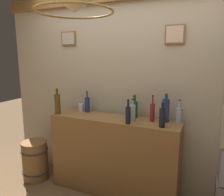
{
  "coord_description": "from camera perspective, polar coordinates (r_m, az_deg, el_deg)",
  "views": [
    {
      "loc": [
        1.0,
        -1.44,
        1.69
      ],
      "look_at": [
        0.0,
        0.77,
        1.22
      ],
      "focal_mm": 34.68,
      "sensor_mm": 36.0,
      "label": 1
    }
  ],
  "objects": [
    {
      "name": "panelled_rear_partition",
      "position": [
        2.75,
        2.76,
        3.09
      ],
      "size": [
        3.46,
        0.15,
        2.47
      ],
      "color": "#BCAD8E",
      "rests_on": "ground"
    },
    {
      "name": "bar_shelf_unit",
      "position": [
        2.76,
        0.44,
        -14.98
      ],
      "size": [
        1.57,
        0.39,
        0.97
      ],
      "primitive_type": "cube",
      "color": "olive",
      "rests_on": "ground"
    },
    {
      "name": "liquor_bottle_bourbon",
      "position": [
        2.28,
        13.1,
        -4.93
      ],
      "size": [
        0.06,
        0.06,
        0.26
      ],
      "color": "black",
      "rests_on": "bar_shelf_unit"
    },
    {
      "name": "liquor_bottle_sherry",
      "position": [
        2.34,
        4.24,
        -4.3
      ],
      "size": [
        0.06,
        0.06,
        0.28
      ],
      "color": "black",
      "rests_on": "bar_shelf_unit"
    },
    {
      "name": "liquor_bottle_tequila",
      "position": [
        2.82,
        -14.16,
        -1.37
      ],
      "size": [
        0.07,
        0.07,
        0.34
      ],
      "color": "#593B15",
      "rests_on": "bar_shelf_unit"
    },
    {
      "name": "liquor_bottle_amaro",
      "position": [
        2.47,
        13.96,
        -3.1
      ],
      "size": [
        0.08,
        0.08,
        0.32
      ],
      "color": "navy",
      "rests_on": "bar_shelf_unit"
    },
    {
      "name": "liquor_bottle_port",
      "position": [
        2.49,
        17.19,
        -4.09
      ],
      "size": [
        0.07,
        0.07,
        0.26
      ],
      "color": "#AFB8D7",
      "rests_on": "bar_shelf_unit"
    },
    {
      "name": "liquor_bottle_whiskey",
      "position": [
        2.84,
        -6.54,
        -1.64
      ],
      "size": [
        0.06,
        0.06,
        0.28
      ],
      "color": "navy",
      "rests_on": "bar_shelf_unit"
    },
    {
      "name": "liquor_bottle_mezcal",
      "position": [
        2.45,
        10.58,
        -3.66
      ],
      "size": [
        0.05,
        0.05,
        0.3
      ],
      "color": "maroon",
      "rests_on": "bar_shelf_unit"
    },
    {
      "name": "liquor_bottle_vodka",
      "position": [
        2.59,
        5.92,
        -2.81
      ],
      "size": [
        0.08,
        0.08,
        0.29
      ],
      "color": "#184921",
      "rests_on": "bar_shelf_unit"
    },
    {
      "name": "liquor_bottle_rum",
      "position": [
        2.43,
        5.45,
        -3.87
      ],
      "size": [
        0.06,
        0.06,
        0.26
      ],
      "color": "#A6B9C0",
      "rests_on": "bar_shelf_unit"
    },
    {
      "name": "glass_tumbler_rocks",
      "position": [
        2.9,
        -8.16,
        -2.48
      ],
      "size": [
        0.07,
        0.07,
        0.1
      ],
      "color": "silver",
      "rests_on": "bar_shelf_unit"
    },
    {
      "name": "pendant_lamp",
      "position": [
        1.68,
        -9.94,
        23.98
      ],
      "size": [
        0.56,
        0.56,
        0.48
      ],
      "color": "beige"
    },
    {
      "name": "wooden_barrel",
      "position": [
        3.3,
        -19.6,
        -15.18
      ],
      "size": [
        0.37,
        0.37,
        0.54
      ],
      "color": "olive",
      "rests_on": "ground"
    }
  ]
}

